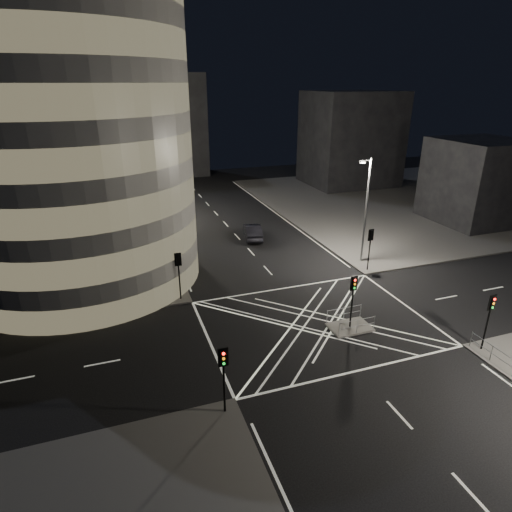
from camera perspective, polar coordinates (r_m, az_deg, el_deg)
name	(u,v)px	position (r m, az deg, el deg)	size (l,w,h in m)	color
ground	(315,323)	(32.34, 7.92, -8.79)	(120.00, 120.00, 0.00)	black
sidewalk_far_right	(409,200)	(68.54, 19.70, 7.05)	(42.00, 42.00, 0.15)	#5B5955
central_island	(350,327)	(32.08, 12.38, -9.26)	(3.00, 2.00, 0.15)	slate
office_tower_curved	(10,130)	(44.02, -30.01, 14.33)	(30.00, 29.00, 27.20)	gray
office_block_rear	(32,125)	(67.25, -27.70, 15.24)	(24.00, 16.00, 22.00)	gray
building_right_far	(350,139)	(75.94, 12.46, 15.04)	(14.00, 12.00, 15.00)	black
building_right_near	(478,181)	(60.25, 27.50, 8.87)	(10.00, 10.00, 10.00)	black
building_far_end	(155,126)	(83.30, -13.33, 16.50)	(18.00, 8.00, 18.00)	black
tree_a	(152,243)	(35.68, -13.73, 1.75)	(4.42, 4.42, 6.85)	black
tree_b	(144,220)	(41.33, -14.68, 4.64)	(4.94, 4.94, 7.25)	black
tree_c	(138,202)	(47.03, -15.42, 6.98)	(3.59, 3.59, 6.74)	black
tree_d	(134,186)	(52.77, -16.01, 8.91)	(5.51, 5.51, 8.16)	black
tree_e	(130,181)	(58.76, -16.39, 9.58)	(4.37, 4.37, 6.92)	black
traffic_signal_fl	(179,267)	(34.39, -10.29, -1.51)	(0.55, 0.22, 4.00)	black
traffic_signal_nl	(223,368)	(22.74, -4.36, -14.72)	(0.55, 0.22, 4.00)	black
traffic_signal_fr	(370,242)	(40.57, 14.99, 1.82)	(0.55, 0.22, 4.00)	black
traffic_signal_nr	(490,312)	(31.32, 28.72, -6.58)	(0.55, 0.22, 4.00)	black
traffic_signal_island	(353,292)	(30.72, 12.81, -4.73)	(0.55, 0.22, 4.00)	black
street_lamp_left_near	(159,218)	(38.27, -12.80, 4.96)	(1.25, 0.25, 10.00)	slate
street_lamp_left_far	(140,177)	(55.68, -15.18, 10.09)	(1.25, 0.25, 10.00)	slate
street_lamp_right_far	(366,207)	(41.85, 14.42, 6.29)	(1.25, 0.25, 10.00)	slate
railing_island_south	(357,326)	(31.12, 13.33, -9.07)	(2.80, 0.06, 1.10)	slate
railing_island_north	(344,314)	(32.42, 11.65, -7.55)	(2.80, 0.06, 1.10)	slate
sedan	(253,231)	(48.40, -0.46, 3.30)	(1.76, 5.05, 1.66)	black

